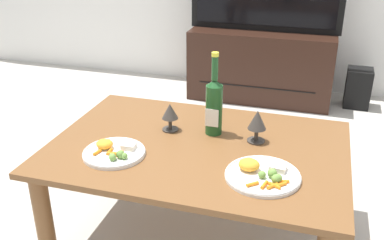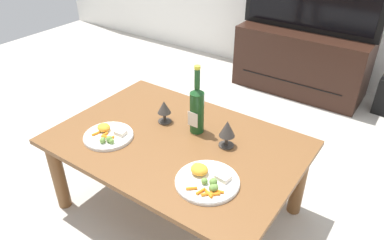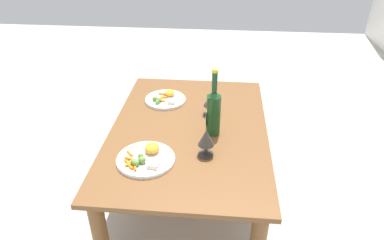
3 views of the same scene
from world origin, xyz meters
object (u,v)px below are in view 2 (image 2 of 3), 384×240
Objects in this scene: wine_bottle at (197,108)px; dinner_plate_right at (207,180)px; dinner_plate_left at (108,135)px; tv_stand at (301,61)px; goblet_right at (227,130)px; goblet_left at (164,108)px; dining_table at (177,152)px.

dinner_plate_right is (0.25, -0.30, -0.12)m from wine_bottle.
tv_stand is at bearing 81.20° from dinner_plate_left.
tv_stand is 1.68m from goblet_right.
goblet_left is at bearing 180.00° from goblet_right.
goblet_left reaches higher than tv_stand.
wine_bottle is (0.03, 0.13, 0.20)m from dining_table.
goblet_left is (-0.16, -1.64, 0.27)m from tv_stand.
dinner_plate_right is at bearing 0.05° from dinner_plate_left.
dinner_plate_left is at bearing -149.67° from dining_table.
dining_table is at bearing -155.32° from goblet_right.
goblet_left is 0.52m from dinner_plate_right.
dining_table is at bearing -90.19° from tv_stand.
wine_bottle is at bearing 75.03° from dining_table.
dinner_plate_left is 0.58m from dinner_plate_right.
goblet_left reaches higher than dinner_plate_left.
wine_bottle is at bearing 172.38° from goblet_right.
goblet_left is 0.37m from goblet_right.
dinner_plate_left is (-0.29, -0.17, 0.08)m from dining_table.
dining_table is 3.34× the size of wine_bottle.
wine_bottle is 0.46m from dinner_plate_left.
tv_stand is 3.95× the size of dinner_plate_right.
dinner_plate_right is (0.28, -1.92, 0.20)m from tv_stand.
goblet_right is at bearing 24.68° from dining_table.
goblet_right reaches higher than dinner_plate_right.
wine_bottle is 1.32× the size of dinner_plate_right.
goblet_left reaches higher than dinner_plate_right.
tv_stand is 2.99× the size of wine_bottle.
dinner_plate_right is at bearing -76.11° from goblet_right.
goblet_right is (0.22, -1.64, 0.28)m from tv_stand.
tv_stand reaches higher than dinner_plate_left.
wine_bottle reaches higher than goblet_right.
dinner_plate_left is (-0.14, -0.27, -0.07)m from goblet_left.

